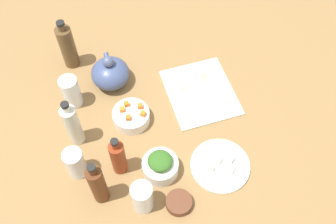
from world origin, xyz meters
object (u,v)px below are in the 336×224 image
plate_tofu (220,166)px  bowl_greens (160,167)px  drinking_glass_0 (142,197)px  teapot (110,73)px  bowl_carrots (131,117)px  bottle_0 (98,184)px  cutting_board (200,92)px  drinking_glass_2 (75,163)px  bowl_small_side (179,203)px  bottle_2 (68,46)px  bottle_3 (118,157)px  drinking_glass_1 (71,92)px  bottle_1 (73,125)px

plate_tofu → bowl_greens: (3.60, 21.13, 2.58)cm
drinking_glass_0 → teapot: bearing=1.4°
bowl_carrots → bottle_0: size_ratio=0.60×
cutting_board → drinking_glass_2: (-21.95, 51.88, 5.99)cm
bowl_small_side → drinking_glass_0: 13.04cm
bottle_2 → bottle_3: bearing=-168.5°
bottle_3 → bottle_2: bearing=11.5°
plate_tofu → drinking_glass_1: 62.82cm
bottle_3 → drinking_glass_2: bearing=80.4°
bowl_small_side → teapot: 58.89cm
bowl_carrots → drinking_glass_1: (13.98, 20.34, 4.36)cm
bowl_greens → drinking_glass_1: size_ratio=0.91×
bottle_1 → drinking_glass_0: (-30.78, -18.24, -3.46)cm
bottle_3 → drinking_glass_0: bearing=-161.9°
bowl_greens → bowl_carrots: 24.14cm
bowl_greens → drinking_glass_1: 45.74cm
drinking_glass_0 → bowl_small_side: bearing=-104.2°
bottle_1 → drinking_glass_1: bottle_1 is taller
bowl_small_side → drinking_glass_1: size_ratio=0.64×
bowl_carrots → drinking_glass_1: drinking_glass_1 is taller
drinking_glass_2 → cutting_board: bearing=-67.1°
bowl_greens → drinking_glass_0: (-10.52, 8.55, 3.46)cm
bowl_greens → drinking_glass_2: 29.21cm
teapot → bowl_carrots: bearing=-168.3°
bottle_0 → bottle_1: bearing=12.0°
cutting_board → drinking_glass_0: 51.50cm
bottle_2 → drinking_glass_1: bottle_2 is taller
bowl_small_side → bottle_2: (71.41, 27.45, 8.74)cm
drinking_glass_0 → drinking_glass_2: size_ratio=1.02×
plate_tofu → drinking_glass_0: (-6.92, 29.67, 6.04)cm
bottle_0 → bottle_3: 12.05cm
plate_tofu → bowl_carrots: bowl_carrots is taller
bottle_3 → drinking_glass_2: 14.95cm
bowl_greens → bowl_carrots: bowl_greens is taller
teapot → bottle_2: (14.13, 14.47, 4.60)cm
bowl_greens → bottle_3: bearing=70.9°
cutting_board → bottle_3: bottle_3 is taller
cutting_board → bottle_0: bottle_0 is taller
drinking_glass_1 → bottle_3: bearing=-159.1°
drinking_glass_0 → drinking_glass_2: bearing=47.9°
teapot → bowl_small_side: bearing=-167.2°
bottle_0 → drinking_glass_0: bearing=-116.2°
teapot → bottle_3: 39.40cm
bottle_0 → drinking_glass_2: size_ratio=1.81×
teapot → bottle_0: bearing=166.3°
bowl_carrots → drinking_glass_0: bearing=175.2°
plate_tofu → bowl_small_side: (-9.87, 18.03, 0.98)cm
bowl_small_side → drinking_glass_0: size_ratio=0.67×
drinking_glass_2 → bottle_0: bearing=-149.9°
teapot → drinking_glass_2: 40.95cm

